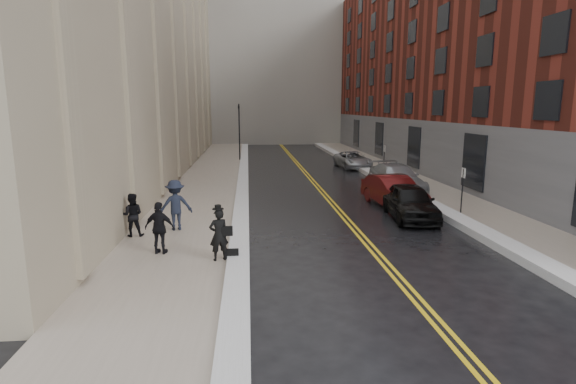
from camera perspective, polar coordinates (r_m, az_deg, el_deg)
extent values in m
plane|color=black|center=(12.54, 3.82, -12.53)|extent=(160.00, 160.00, 0.00)
cube|color=gray|center=(27.93, -10.49, 0.54)|extent=(4.00, 64.00, 0.15)
cube|color=gray|center=(29.84, 16.27, 0.94)|extent=(3.00, 64.00, 0.15)
cube|color=gold|center=(28.13, 3.60, 0.63)|extent=(0.12, 64.00, 0.01)
cube|color=gold|center=(28.17, 4.08, 0.64)|extent=(0.12, 64.00, 0.01)
cube|color=silver|center=(27.80, -5.77, 0.74)|extent=(0.70, 60.80, 0.26)
cube|color=silver|center=(29.21, 12.90, 1.04)|extent=(0.85, 60.80, 0.30)
cube|color=maroon|center=(39.64, 25.13, 15.67)|extent=(14.00, 50.00, 18.00)
cube|color=slate|center=(80.79, 6.87, 22.90)|extent=(22.00, 18.00, 44.00)
cylinder|color=black|center=(41.45, -6.20, 7.47)|extent=(0.12, 0.12, 5.20)
imported|color=black|center=(41.38, -6.25, 10.24)|extent=(0.18, 0.15, 0.90)
cylinder|color=black|center=(22.02, 21.23, -0.04)|extent=(0.06, 0.06, 2.20)
cube|color=white|center=(21.88, 21.39, 2.28)|extent=(0.02, 0.35, 0.45)
cylinder|color=black|center=(33.07, 12.09, 3.86)|extent=(0.06, 0.06, 2.20)
cube|color=white|center=(32.98, 12.15, 5.41)|extent=(0.02, 0.35, 0.45)
imported|color=black|center=(20.82, 15.24, -1.19)|extent=(2.24, 4.70, 1.55)
imported|color=#4C0D0D|center=(23.08, 13.23, 0.08)|extent=(2.27, 4.93, 1.57)
imported|color=#A2A6A9|center=(27.08, 13.57, 1.68)|extent=(2.41, 5.63, 1.62)
imported|color=#A8ABB0|center=(37.31, 8.23, 4.07)|extent=(2.61, 4.93, 1.32)
imported|color=black|center=(14.38, -8.79, -5.39)|extent=(0.70, 0.57, 1.67)
imported|color=black|center=(17.81, -19.17, -2.76)|extent=(0.84, 0.68, 1.64)
imported|color=black|center=(18.22, -14.10, -1.62)|extent=(1.43, 1.03, 1.99)
imported|color=black|center=(15.42, -15.97, -4.42)|extent=(1.10, 0.65, 1.75)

